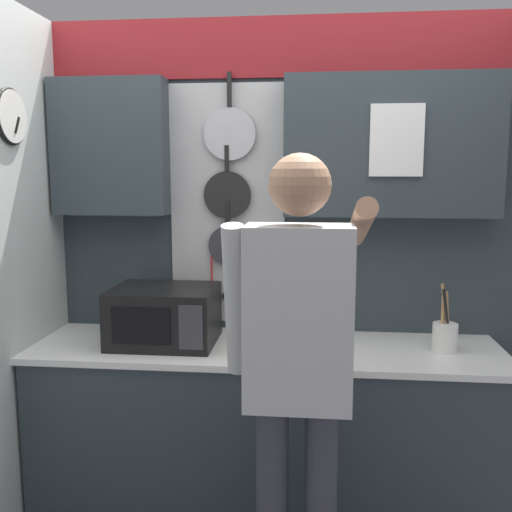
% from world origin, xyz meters
% --- Properties ---
extents(base_cabinet_counter, '(2.21, 0.62, 0.89)m').
position_xyz_m(base_cabinet_counter, '(0.00, -0.00, 0.44)').
color(base_cabinet_counter, '#2D383D').
rests_on(base_cabinet_counter, ground_plane).
extents(back_wall_unit, '(2.78, 0.22, 2.45)m').
position_xyz_m(back_wall_unit, '(0.03, 0.27, 1.49)').
color(back_wall_unit, '#2D383D').
rests_on(back_wall_unit, ground_plane).
extents(microwave, '(0.49, 0.40, 0.27)m').
position_xyz_m(microwave, '(-0.49, -0.00, 1.03)').
color(microwave, black).
rests_on(microwave, base_cabinet_counter).
extents(knife_block, '(0.12, 0.15, 0.27)m').
position_xyz_m(knife_block, '(0.16, -0.00, 0.99)').
color(knife_block, brown).
rests_on(knife_block, base_cabinet_counter).
extents(utensil_crock, '(0.11, 0.11, 0.32)m').
position_xyz_m(utensil_crock, '(0.82, 0.00, 0.97)').
color(utensil_crock, white).
rests_on(utensil_crock, base_cabinet_counter).
extents(person, '(0.54, 0.68, 1.77)m').
position_xyz_m(person, '(0.17, -0.62, 1.07)').
color(person, '#383842').
rests_on(person, ground_plane).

